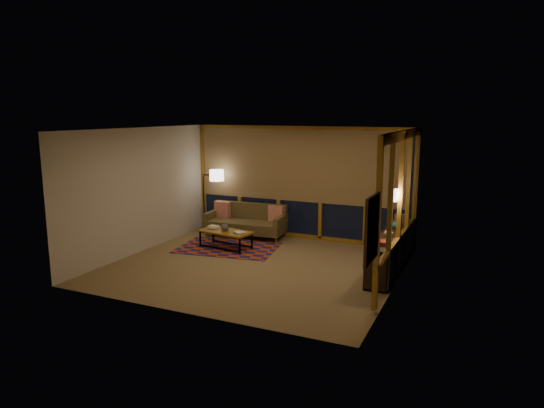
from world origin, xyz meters
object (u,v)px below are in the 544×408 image
at_px(coffee_table, 226,239).
at_px(bookshelf, 391,250).
at_px(sofa, 246,221).
at_px(floor_lamp, 204,201).

relative_size(coffee_table, bookshelf, 0.42).
height_order(sofa, coffee_table, sofa).
bearing_deg(floor_lamp, bookshelf, -18.08).
relative_size(coffee_table, floor_lamp, 0.75).
height_order(sofa, bookshelf, sofa).
relative_size(sofa, coffee_table, 1.60).
bearing_deg(coffee_table, floor_lamp, 146.25).
bearing_deg(floor_lamp, coffee_table, -47.80).
height_order(floor_lamp, bookshelf, floor_lamp).
xyz_separation_m(sofa, coffee_table, (0.07, -1.10, -0.19)).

